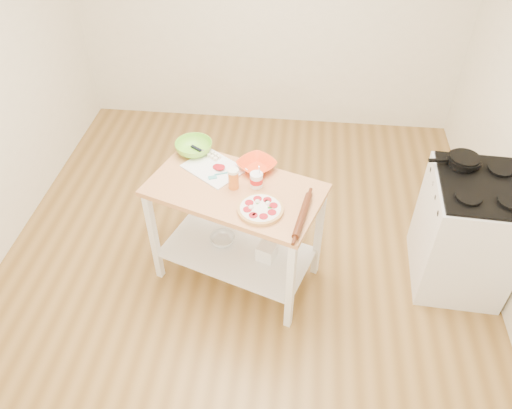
{
  "coord_description": "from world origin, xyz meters",
  "views": [
    {
      "loc": [
        0.4,
        -2.71,
        3.12
      ],
      "look_at": [
        0.13,
        -0.18,
        0.83
      ],
      "focal_mm": 35.0,
      "sensor_mm": 36.0,
      "label": 1
    }
  ],
  "objects_px": {
    "rolling_pin": "(302,215)",
    "shelf_bin": "(267,252)",
    "orange_bowl": "(257,165)",
    "cutting_board": "(214,167)",
    "gas_stove": "(466,232)",
    "pizza": "(260,209)",
    "spatula": "(217,175)",
    "beer_pint": "(233,179)",
    "prep_island": "(236,214)",
    "shelf_glass_bowl": "(223,239)",
    "green_bowl": "(194,147)",
    "skillet": "(464,160)",
    "knife": "(201,151)",
    "yogurt_tub": "(256,180)"
  },
  "relations": [
    {
      "from": "cutting_board",
      "to": "shelf_glass_bowl",
      "type": "height_order",
      "value": "cutting_board"
    },
    {
      "from": "gas_stove",
      "to": "beer_pint",
      "type": "distance_m",
      "value": 1.8
    },
    {
      "from": "gas_stove",
      "to": "skillet",
      "type": "bearing_deg",
      "value": 119.29
    },
    {
      "from": "spatula",
      "to": "rolling_pin",
      "type": "distance_m",
      "value": 0.71
    },
    {
      "from": "prep_island",
      "to": "orange_bowl",
      "type": "height_order",
      "value": "orange_bowl"
    },
    {
      "from": "shelf_bin",
      "to": "spatula",
      "type": "bearing_deg",
      "value": 158.07
    },
    {
      "from": "prep_island",
      "to": "gas_stove",
      "type": "distance_m",
      "value": 1.73
    },
    {
      "from": "prep_island",
      "to": "spatula",
      "type": "bearing_deg",
      "value": 142.48
    },
    {
      "from": "spatula",
      "to": "beer_pint",
      "type": "relative_size",
      "value": 0.9
    },
    {
      "from": "green_bowl",
      "to": "shelf_glass_bowl",
      "type": "xyz_separation_m",
      "value": [
        0.24,
        -0.3,
        -0.65
      ]
    },
    {
      "from": "gas_stove",
      "to": "orange_bowl",
      "type": "relative_size",
      "value": 4.32
    },
    {
      "from": "cutting_board",
      "to": "beer_pint",
      "type": "relative_size",
      "value": 3.25
    },
    {
      "from": "yogurt_tub",
      "to": "shelf_bin",
      "type": "xyz_separation_m",
      "value": [
        0.09,
        -0.08,
        -0.63
      ]
    },
    {
      "from": "prep_island",
      "to": "knife",
      "type": "distance_m",
      "value": 0.56
    },
    {
      "from": "cutting_board",
      "to": "knife",
      "type": "bearing_deg",
      "value": 161.38
    },
    {
      "from": "pizza",
      "to": "beer_pint",
      "type": "xyz_separation_m",
      "value": [
        -0.21,
        0.22,
        0.06
      ]
    },
    {
      "from": "prep_island",
      "to": "shelf_glass_bowl",
      "type": "height_order",
      "value": "prep_island"
    },
    {
      "from": "prep_island",
      "to": "skillet",
      "type": "bearing_deg",
      "value": 14.04
    },
    {
      "from": "pizza",
      "to": "shelf_bin",
      "type": "xyz_separation_m",
      "value": [
        0.03,
        0.17,
        -0.59
      ]
    },
    {
      "from": "pizza",
      "to": "spatula",
      "type": "distance_m",
      "value": 0.46
    },
    {
      "from": "green_bowl",
      "to": "pizza",
      "type": "bearing_deg",
      "value": -46.63
    },
    {
      "from": "shelf_bin",
      "to": "gas_stove",
      "type": "bearing_deg",
      "value": 8.65
    },
    {
      "from": "rolling_pin",
      "to": "shelf_glass_bowl",
      "type": "xyz_separation_m",
      "value": [
        -0.6,
        0.34,
        -0.63
      ]
    },
    {
      "from": "knife",
      "to": "gas_stove",
      "type": "bearing_deg",
      "value": 27.54
    },
    {
      "from": "spatula",
      "to": "knife",
      "type": "height_order",
      "value": "knife"
    },
    {
      "from": "gas_stove",
      "to": "rolling_pin",
      "type": "height_order",
      "value": "gas_stove"
    },
    {
      "from": "skillet",
      "to": "prep_island",
      "type": "bearing_deg",
      "value": -174.18
    },
    {
      "from": "spatula",
      "to": "shelf_bin",
      "type": "relative_size",
      "value": 1.07
    },
    {
      "from": "shelf_glass_bowl",
      "to": "yogurt_tub",
      "type": "bearing_deg",
      "value": -9.15
    },
    {
      "from": "orange_bowl",
      "to": "cutting_board",
      "type": "bearing_deg",
      "value": -175.17
    },
    {
      "from": "gas_stove",
      "to": "pizza",
      "type": "xyz_separation_m",
      "value": [
        -1.51,
        -0.39,
        0.44
      ]
    },
    {
      "from": "green_bowl",
      "to": "knife",
      "type": "bearing_deg",
      "value": 2.67
    },
    {
      "from": "cutting_board",
      "to": "shelf_glass_bowl",
      "type": "distance_m",
      "value": 0.63
    },
    {
      "from": "beer_pint",
      "to": "yogurt_tub",
      "type": "distance_m",
      "value": 0.16
    },
    {
      "from": "skillet",
      "to": "cutting_board",
      "type": "relative_size",
      "value": 0.76
    },
    {
      "from": "spatula",
      "to": "cutting_board",
      "type": "bearing_deg",
      "value": 91.68
    },
    {
      "from": "orange_bowl",
      "to": "skillet",
      "type": "bearing_deg",
      "value": 6.57
    },
    {
      "from": "beer_pint",
      "to": "shelf_bin",
      "type": "distance_m",
      "value": 0.7
    },
    {
      "from": "rolling_pin",
      "to": "shelf_glass_bowl",
      "type": "relative_size",
      "value": 2.09
    },
    {
      "from": "skillet",
      "to": "orange_bowl",
      "type": "height_order",
      "value": "skillet"
    },
    {
      "from": "skillet",
      "to": "shelf_bin",
      "type": "distance_m",
      "value": 1.58
    },
    {
      "from": "rolling_pin",
      "to": "shelf_bin",
      "type": "height_order",
      "value": "rolling_pin"
    },
    {
      "from": "pizza",
      "to": "beer_pint",
      "type": "distance_m",
      "value": 0.31
    },
    {
      "from": "yogurt_tub",
      "to": "rolling_pin",
      "type": "relative_size",
      "value": 0.47
    },
    {
      "from": "gas_stove",
      "to": "orange_bowl",
      "type": "height_order",
      "value": "gas_stove"
    },
    {
      "from": "cutting_board",
      "to": "yogurt_tub",
      "type": "relative_size",
      "value": 2.6
    },
    {
      "from": "shelf_bin",
      "to": "rolling_pin",
      "type": "bearing_deg",
      "value": -40.99
    },
    {
      "from": "shelf_glass_bowl",
      "to": "orange_bowl",
      "type": "bearing_deg",
      "value": 30.41
    },
    {
      "from": "knife",
      "to": "rolling_pin",
      "type": "height_order",
      "value": "rolling_pin"
    },
    {
      "from": "pizza",
      "to": "yogurt_tub",
      "type": "relative_size",
      "value": 1.59
    }
  ]
}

